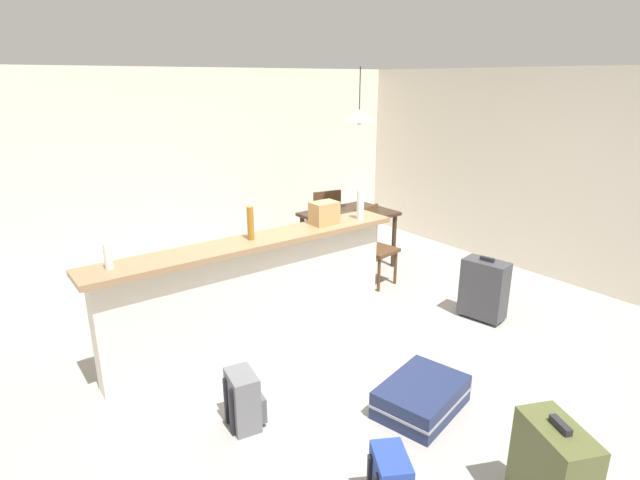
# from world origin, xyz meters

# --- Properties ---
(ground_plane) EXTENTS (13.00, 13.00, 0.05)m
(ground_plane) POSITION_xyz_m (0.00, 0.00, -0.03)
(ground_plane) COLOR gray
(wall_back) EXTENTS (6.60, 0.10, 2.50)m
(wall_back) POSITION_xyz_m (0.00, 3.05, 1.25)
(wall_back) COLOR silver
(wall_back) RESTS_ON ground_plane
(wall_right) EXTENTS (0.10, 6.00, 2.50)m
(wall_right) POSITION_xyz_m (3.05, 0.30, 1.25)
(wall_right) COLOR silver
(wall_right) RESTS_ON ground_plane
(partition_half_wall) EXTENTS (2.80, 0.20, 0.97)m
(partition_half_wall) POSITION_xyz_m (-0.72, 0.58, 0.48)
(partition_half_wall) COLOR silver
(partition_half_wall) RESTS_ON ground_plane
(bar_countertop) EXTENTS (2.96, 0.40, 0.05)m
(bar_countertop) POSITION_xyz_m (-0.72, 0.58, 0.99)
(bar_countertop) COLOR #93704C
(bar_countertop) RESTS_ON partition_half_wall
(bottle_white) EXTENTS (0.06, 0.06, 0.20)m
(bottle_white) POSITION_xyz_m (-1.93, 0.60, 1.12)
(bottle_white) COLOR silver
(bottle_white) RESTS_ON bar_countertop
(bottle_amber) EXTENTS (0.06, 0.06, 0.30)m
(bottle_amber) POSITION_xyz_m (-0.73, 0.59, 1.16)
(bottle_amber) COLOR #9E661E
(bottle_amber) RESTS_ON bar_countertop
(bottle_clear) EXTENTS (0.07, 0.07, 0.29)m
(bottle_clear) POSITION_xyz_m (0.48, 0.53, 1.16)
(bottle_clear) COLOR silver
(bottle_clear) RESTS_ON bar_countertop
(grocery_bag) EXTENTS (0.26, 0.18, 0.22)m
(grocery_bag) POSITION_xyz_m (0.08, 0.60, 1.13)
(grocery_bag) COLOR tan
(grocery_bag) RESTS_ON bar_countertop
(dining_table) EXTENTS (1.10, 0.80, 0.74)m
(dining_table) POSITION_xyz_m (1.23, 1.58, 0.65)
(dining_table) COLOR #332319
(dining_table) RESTS_ON ground_plane
(dining_chair_near_partition) EXTENTS (0.46, 0.46, 0.93)m
(dining_chair_near_partition) POSITION_xyz_m (1.13, 1.02, 0.52)
(dining_chair_near_partition) COLOR #4C331E
(dining_chair_near_partition) RESTS_ON ground_plane
(dining_chair_far_side) EXTENTS (0.47, 0.47, 0.93)m
(dining_chair_far_side) POSITION_xyz_m (1.28, 2.16, 0.52)
(dining_chair_far_side) COLOR #4C331E
(dining_chair_far_side) RESTS_ON ground_plane
(pendant_lamp) EXTENTS (0.34, 0.34, 0.67)m
(pendant_lamp) POSITION_xyz_m (1.29, 1.49, 1.95)
(pendant_lamp) COLOR black
(suitcase_flat_navy) EXTENTS (0.88, 0.64, 0.22)m
(suitcase_flat_navy) POSITION_xyz_m (-0.25, -1.03, 0.11)
(suitcase_flat_navy) COLOR #1E284C
(suitcase_flat_navy) RESTS_ON ground_plane
(suitcase_upright_olive) EXTENTS (0.40, 0.50, 0.67)m
(suitcase_upright_olive) POSITION_xyz_m (-0.46, -2.14, 0.33)
(suitcase_upright_olive) COLOR #51562D
(suitcase_upright_olive) RESTS_ON ground_plane
(backpack_grey) EXTENTS (0.28, 0.31, 0.42)m
(backpack_grey) POSITION_xyz_m (-1.39, -0.39, 0.20)
(backpack_grey) COLOR slate
(backpack_grey) RESTS_ON ground_plane
(suitcase_upright_charcoal) EXTENTS (0.32, 0.48, 0.67)m
(suitcase_upright_charcoal) POSITION_xyz_m (1.38, -0.38, 0.33)
(suitcase_upright_charcoal) COLOR #38383D
(suitcase_upright_charcoal) RESTS_ON ground_plane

